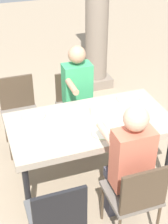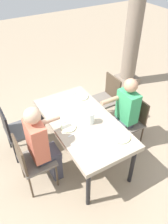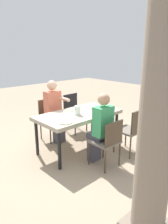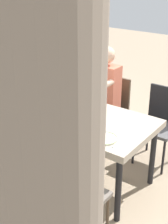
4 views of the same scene
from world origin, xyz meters
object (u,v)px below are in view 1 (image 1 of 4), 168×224
Objects in this scene: chair_west_south at (57,217)px; water_pitcher at (96,110)px; diner_man_white at (79,95)px; chair_west_north at (19,109)px; chair_mid_north at (75,101)px; diner_woman_green at (128,165)px; dining_table at (91,127)px; plate_0 at (33,116)px; plate_1 at (102,133)px; chair_mid_south at (136,195)px; plate_2 at (128,99)px.

water_pitcher is at bearing 53.55° from chair_west_south.
chair_west_north is at bearing 165.02° from diner_man_white.
chair_mid_north is 1.54m from diner_woman_green.
plate_0 reaches higher than dining_table.
diner_woman_green reaches higher than plate_1.
chair_west_north is 0.64m from plate_0.
plate_2 is (0.45, 1.12, 0.25)m from chair_mid_south.
plate_1 is 0.82× the size of plate_2.
plate_0 is (-0.63, 1.13, 0.25)m from chair_mid_south.
chair_mid_north is 1.71m from chair_mid_south.
water_pitcher is (0.69, -0.79, 0.31)m from chair_west_north.
diner_man_white reaches higher than plate_0.
diner_man_white is (0.10, 0.67, -0.01)m from dining_table.
chair_west_south is 1.16m from plate_0.
diner_woman_green is at bearing -90.11° from chair_mid_north.
chair_west_south is 0.70m from chair_mid_south.
plate_0 is at bearing 153.03° from dining_table.
plate_1 is at bearing 96.59° from chair_mid_south.
diner_man_white is (-0.00, -0.18, 0.19)m from chair_mid_north.
chair_west_north is 1.31m from plate_2.
diner_woman_green is at bearing -80.96° from plate_1.
chair_west_north is 0.70m from chair_mid_north.
chair_mid_north is (0.10, 0.85, -0.20)m from dining_table.
plate_0 and plate_1 have the same top height.
chair_mid_north is at bearing 89.89° from diner_woman_green.
diner_man_white is 0.93m from plate_1.
chair_west_north is 3.51× the size of plate_2.
water_pitcher reaches higher than plate_1.
diner_woman_green reaches higher than chair_mid_north.
chair_west_south reaches higher than plate_1.
diner_man_white is at bearing 88.86° from water_pitcher.
diner_woman_green reaches higher than dining_table.
chair_west_north is at bearing 114.49° from diner_woman_green.
chair_west_south is at bearing -114.47° from diner_man_white.
diner_man_white is 6.08× the size of plate_1.
diner_woman_green is (0.10, -0.67, 0.02)m from dining_table.
dining_table is at bearing -154.11° from plate_2.
plate_1 and plate_2 have the same top height.
plate_0 is 1.08m from plate_2.
chair_west_north reaches higher than plate_0.
chair_mid_south is at bearing 0.22° from chair_west_south.
plate_1 is at bearing 44.23° from chair_west_south.
diner_man_white is at bearing 81.76° from dining_table.
chair_mid_south is (0.10, -0.86, -0.17)m from dining_table.
plate_0 is at bearing -147.46° from diner_man_white.
dining_table is 0.88m from chair_mid_south.
water_pitcher reaches higher than chair_mid_south.
diner_woman_green is (-0.00, -1.53, 0.22)m from chair_mid_north.
plate_2 is 0.51m from water_pitcher.
plate_2 is (0.45, -0.59, 0.27)m from chair_mid_north.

